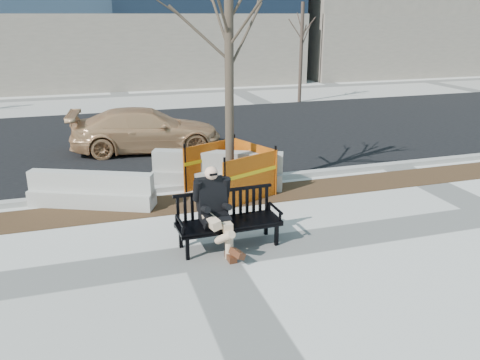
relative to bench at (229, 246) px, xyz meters
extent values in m
plane|color=beige|center=(-0.45, -0.24, 0.00)|extent=(120.00, 120.00, 0.00)
cube|color=#47301C|center=(-0.45, 2.36, 0.00)|extent=(40.00, 1.20, 0.02)
cube|color=black|center=(-0.45, 8.56, 0.00)|extent=(60.00, 10.40, 0.01)
cube|color=#9E9B93|center=(-0.45, 3.31, 0.06)|extent=(60.00, 0.25, 0.12)
imported|color=tan|center=(-0.54, 7.06, 0.00)|extent=(4.65, 2.31, 1.30)
camera|label=1|loc=(-2.23, -7.76, 3.99)|focal=36.96mm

